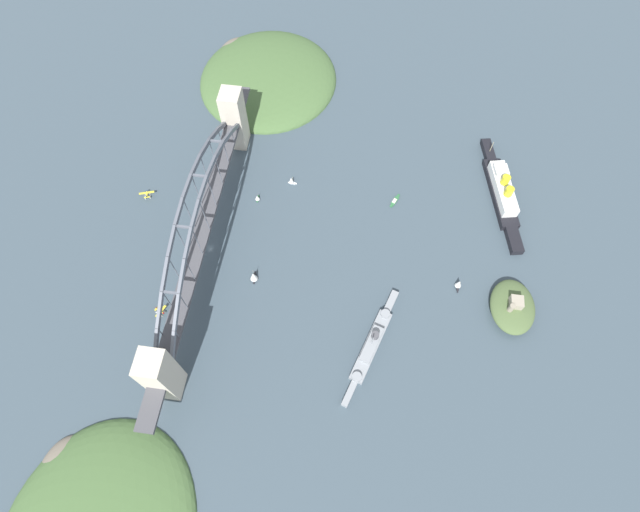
# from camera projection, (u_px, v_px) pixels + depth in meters

# --- Properties ---
(ground_plane) EXTENTS (1400.00, 1400.00, 0.00)m
(ground_plane) POSITION_uv_depth(u_px,v_px,m) (210.00, 248.00, 355.99)
(ground_plane) COLOR #3D4C56
(harbor_arch_bridge) EXTENTS (260.71, 15.05, 62.14)m
(harbor_arch_bridge) POSITION_uv_depth(u_px,v_px,m) (202.00, 228.00, 331.78)
(harbor_arch_bridge) COLOR beige
(harbor_arch_bridge) RESTS_ON ground
(headland_west_shore) EXTENTS (123.66, 117.31, 25.36)m
(headland_west_shore) POSITION_uv_depth(u_px,v_px,m) (267.00, 79.00, 435.64)
(headland_west_shore) COLOR #476638
(headland_west_shore) RESTS_ON ground
(ocean_liner) EXTENTS (101.53, 28.35, 19.66)m
(ocean_liner) POSITION_uv_depth(u_px,v_px,m) (502.00, 191.00, 372.13)
(ocean_liner) COLOR black
(ocean_liner) RESTS_ON ground
(naval_cruiser) EXTENTS (80.52, 30.06, 16.87)m
(naval_cruiser) POSITION_uv_depth(u_px,v_px,m) (372.00, 344.00, 319.49)
(naval_cruiser) COLOR gray
(naval_cruiser) RESTS_ON ground
(fort_island_mid_harbor) EXTENTS (39.58, 29.24, 16.11)m
(fort_island_mid_harbor) POSITION_uv_depth(u_px,v_px,m) (513.00, 307.00, 329.37)
(fort_island_mid_harbor) COLOR #4C6038
(fort_island_mid_harbor) RESTS_ON ground
(seaplane_taxiing_near_bridge) EXTENTS (7.48, 11.19, 4.86)m
(seaplane_taxiing_near_bridge) POSITION_uv_depth(u_px,v_px,m) (147.00, 194.00, 375.45)
(seaplane_taxiing_near_bridge) COLOR #B7B7B2
(seaplane_taxiing_near_bridge) RESTS_ON ground
(seaplane_second_in_formation) EXTENTS (9.31, 7.47, 4.80)m
(seaplane_second_in_formation) POSITION_uv_depth(u_px,v_px,m) (161.00, 311.00, 331.24)
(seaplane_second_in_formation) COLOR #B7B7B2
(seaplane_second_in_formation) RESTS_ON ground
(small_boat_0) EXTENTS (7.83, 4.38, 8.89)m
(small_boat_0) POSITION_uv_depth(u_px,v_px,m) (459.00, 284.00, 338.19)
(small_boat_0) COLOR black
(small_boat_0) RESTS_ON ground
(small_boat_1) EXTENTS (4.03, 6.89, 7.70)m
(small_boat_1) POSITION_uv_depth(u_px,v_px,m) (291.00, 180.00, 379.66)
(small_boat_1) COLOR silver
(small_boat_1) RESTS_ON ground
(small_boat_2) EXTENTS (9.25, 5.54, 10.52)m
(small_boat_2) POSITION_uv_depth(u_px,v_px,m) (254.00, 276.00, 340.13)
(small_boat_2) COLOR black
(small_boat_2) RESTS_ON ground
(small_boat_3) EXTENTS (12.52, 7.01, 2.09)m
(small_boat_3) POSITION_uv_depth(u_px,v_px,m) (395.00, 201.00, 374.27)
(small_boat_3) COLOR #2D6B3D
(small_boat_3) RESTS_ON ground
(small_boat_4) EXTENTS (6.26, 3.46, 6.07)m
(small_boat_4) POSITION_uv_depth(u_px,v_px,m) (257.00, 198.00, 373.07)
(small_boat_4) COLOR #2D6B3D
(small_boat_4) RESTS_ON ground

